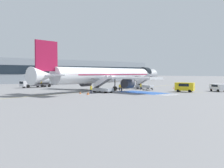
# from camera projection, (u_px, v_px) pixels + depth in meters

# --- Properties ---
(ground_plane) EXTENTS (600.00, 600.00, 0.00)m
(ground_plane) POSITION_uv_depth(u_px,v_px,m) (117.00, 90.00, 69.40)
(ground_plane) COLOR slate
(apron_leadline_yellow) EXTENTS (78.99, 16.24, 0.01)m
(apron_leadline_yellow) POSITION_uv_depth(u_px,v_px,m) (110.00, 90.00, 68.66)
(apron_leadline_yellow) COLOR gold
(apron_leadline_yellow) RESTS_ON ground_plane
(apron_stand_patch_blue) EXTENTS (6.09, 12.16, 0.01)m
(apron_stand_patch_blue) POSITION_uv_depth(u_px,v_px,m) (142.00, 92.00, 59.87)
(apron_stand_patch_blue) COLOR #2856A8
(apron_stand_patch_blue) RESTS_ON ground_plane
(apron_walkway_bar_0) EXTENTS (0.44, 3.60, 0.01)m
(apron_walkway_bar_0) POSITION_uv_depth(u_px,v_px,m) (162.00, 95.00, 52.50)
(apron_walkway_bar_0) COLOR silver
(apron_walkway_bar_0) RESTS_ON ground_plane
(apron_walkway_bar_1) EXTENTS (0.44, 3.60, 0.01)m
(apron_walkway_bar_1) POSITION_uv_depth(u_px,v_px,m) (165.00, 95.00, 53.27)
(apron_walkway_bar_1) COLOR silver
(apron_walkway_bar_1) RESTS_ON ground_plane
(apron_walkway_bar_2) EXTENTS (0.44, 3.60, 0.01)m
(apron_walkway_bar_2) POSITION_uv_depth(u_px,v_px,m) (169.00, 94.00, 54.05)
(apron_walkway_bar_2) COLOR silver
(apron_walkway_bar_2) RESTS_ON ground_plane
(apron_walkway_bar_3) EXTENTS (0.44, 3.60, 0.01)m
(apron_walkway_bar_3) POSITION_uv_depth(u_px,v_px,m) (173.00, 94.00, 54.83)
(apron_walkway_bar_3) COLOR silver
(apron_walkway_bar_3) RESTS_ON ground_plane
(airliner) EXTENTS (46.27, 32.68, 10.91)m
(airliner) POSITION_uv_depth(u_px,v_px,m) (108.00, 75.00, 68.00)
(airliner) COLOR silver
(airliner) RESTS_ON ground_plane
(boarding_stairs_forward) EXTENTS (3.11, 5.51, 4.42)m
(boarding_stairs_forward) POSITION_uv_depth(u_px,v_px,m) (144.00, 85.00, 73.75)
(boarding_stairs_forward) COLOR #ADB2BA
(boarding_stairs_forward) RESTS_ON ground_plane
(boarding_stairs_aft) EXTENTS (3.11, 5.51, 4.05)m
(boarding_stairs_aft) POSITION_uv_depth(u_px,v_px,m) (102.00, 88.00, 59.40)
(boarding_stairs_aft) COLOR #ADB2BA
(boarding_stairs_aft) RESTS_ON ground_plane
(fuel_tanker) EXTENTS (10.92, 4.13, 3.41)m
(fuel_tanker) POSITION_uv_depth(u_px,v_px,m) (37.00, 82.00, 80.95)
(fuel_tanker) COLOR #38383D
(fuel_tanker) RESTS_ON ground_plane
(service_van_0) EXTENTS (3.71, 4.85, 1.79)m
(service_van_0) POSITION_uv_depth(u_px,v_px,m) (218.00, 87.00, 63.12)
(service_van_0) COLOR silver
(service_van_0) RESTS_ON ground_plane
(service_van_1) EXTENTS (3.32, 4.67, 2.20)m
(service_van_1) POSITION_uv_depth(u_px,v_px,m) (185.00, 86.00, 61.34)
(service_van_1) COLOR yellow
(service_van_1) RESTS_ON ground_plane
(baggage_cart) EXTENTS (2.62, 1.53, 0.87)m
(baggage_cart) POSITION_uv_depth(u_px,v_px,m) (148.00, 89.00, 67.48)
(baggage_cart) COLOR gray
(baggage_cart) RESTS_ON ground_plane
(ground_crew_0) EXTENTS (0.47, 0.46, 1.72)m
(ground_crew_0) POSITION_uv_depth(u_px,v_px,m) (141.00, 86.00, 69.28)
(ground_crew_0) COLOR #2D2D33
(ground_crew_0) RESTS_ON ground_plane
(ground_crew_1) EXTENTS (0.49, 0.38, 1.74)m
(ground_crew_1) POSITION_uv_depth(u_px,v_px,m) (122.00, 87.00, 64.03)
(ground_crew_1) COLOR #191E38
(ground_crew_1) RESTS_ON ground_plane
(ground_crew_2) EXTENTS (0.31, 0.47, 1.82)m
(ground_crew_2) POSITION_uv_depth(u_px,v_px,m) (91.00, 89.00, 56.33)
(ground_crew_2) COLOR #191E38
(ground_crew_2) RESTS_ON ground_plane
(ground_crew_3) EXTENTS (0.46, 0.28, 1.59)m
(ground_crew_3) POSITION_uv_depth(u_px,v_px,m) (120.00, 87.00, 66.44)
(ground_crew_3) COLOR #2D2D33
(ground_crew_3) RESTS_ON ground_plane
(traffic_cone_0) EXTENTS (0.45, 0.45, 0.50)m
(traffic_cone_0) POSITION_uv_depth(u_px,v_px,m) (80.00, 92.00, 56.27)
(traffic_cone_0) COLOR orange
(traffic_cone_0) RESTS_ON ground_plane
(traffic_cone_1) EXTENTS (0.55, 0.55, 0.61)m
(traffic_cone_1) POSITION_uv_depth(u_px,v_px,m) (88.00, 93.00, 53.85)
(traffic_cone_1) COLOR orange
(traffic_cone_1) RESTS_ON ground_plane
(traffic_cone_2) EXTENTS (0.42, 0.42, 0.46)m
(traffic_cone_2) POSITION_uv_depth(u_px,v_px,m) (174.00, 88.00, 75.55)
(traffic_cone_2) COLOR orange
(traffic_cone_2) RESTS_ON ground_plane
(terminal_building) EXTENTS (121.42, 12.10, 10.58)m
(terminal_building) POSITION_uv_depth(u_px,v_px,m) (47.00, 71.00, 121.88)
(terminal_building) COLOR #89939E
(terminal_building) RESTS_ON ground_plane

